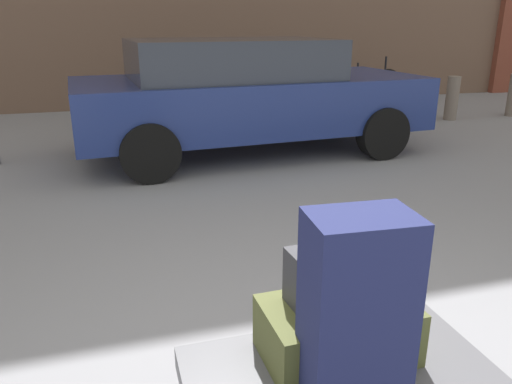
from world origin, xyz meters
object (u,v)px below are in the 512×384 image
(parked_car, at_px, (246,94))
(bollard_kerb_mid, at_px, (395,101))
(bicycle_leaning, at_px, (365,88))
(duffel_bag_charcoal_topmost_pile, at_px, (340,280))
(suitcase_navy_rear_left, at_px, (356,315))
(bollard_kerb_near, at_px, (305,105))
(suitcase_olive_front_right, at_px, (337,330))
(bollard_kerb_far, at_px, (452,98))

(parked_car, height_order, bollard_kerb_mid, parked_car)
(parked_car, height_order, bicycle_leaning, parked_car)
(duffel_bag_charcoal_topmost_pile, distance_m, bicycle_leaning, 8.53)
(suitcase_navy_rear_left, distance_m, bollard_kerb_near, 6.44)
(suitcase_olive_front_right, bearing_deg, duffel_bag_charcoal_topmost_pile, -91.59)
(suitcase_olive_front_right, bearing_deg, parked_car, 77.56)
(parked_car, relative_size, bollard_kerb_near, 5.96)
(duffel_bag_charcoal_topmost_pile, relative_size, bicycle_leaning, 0.21)
(bicycle_leaning, xyz_separation_m, bollard_kerb_near, (-1.95, -1.68, -0.00))
(bollard_kerb_far, bearing_deg, bollard_kerb_mid, 180.00)
(duffel_bag_charcoal_topmost_pile, xyz_separation_m, bicycle_leaning, (4.11, 7.46, -0.31))
(parked_car, bearing_deg, bollard_kerb_far, 16.90)
(duffel_bag_charcoal_topmost_pile, relative_size, parked_car, 0.08)
(duffel_bag_charcoal_topmost_pile, height_order, bollard_kerb_near, duffel_bag_charcoal_topmost_pile)
(suitcase_olive_front_right, bearing_deg, bollard_kerb_near, 67.89)
(parked_car, distance_m, bollard_kerb_near, 1.81)
(suitcase_navy_rear_left, bearing_deg, bollard_kerb_near, 73.57)
(bollard_kerb_near, distance_m, bollard_kerb_mid, 1.59)
(suitcase_olive_front_right, distance_m, bollard_kerb_mid, 6.89)
(bollard_kerb_mid, bearing_deg, bollard_kerb_near, 180.00)
(parked_car, xyz_separation_m, bollard_kerb_mid, (2.88, 1.21, -0.39))
(suitcase_navy_rear_left, relative_size, bollard_kerb_near, 0.97)
(suitcase_olive_front_right, bearing_deg, bicycle_leaning, 59.57)
(suitcase_olive_front_right, distance_m, duffel_bag_charcoal_topmost_pile, 0.23)
(bollard_kerb_mid, bearing_deg, parked_car, -157.17)
(suitcase_navy_rear_left, height_order, bollard_kerb_near, suitcase_navy_rear_left)
(duffel_bag_charcoal_topmost_pile, bearing_deg, suitcase_olive_front_right, 85.46)
(suitcase_olive_front_right, distance_m, bollard_kerb_near, 6.17)
(suitcase_navy_rear_left, relative_size, duffel_bag_charcoal_topmost_pile, 1.93)
(bicycle_leaning, height_order, bollard_kerb_near, bicycle_leaning)
(bollard_kerb_far, bearing_deg, bicycle_leaning, 114.18)
(parked_car, bearing_deg, bollard_kerb_mid, 22.83)
(suitcase_olive_front_right, height_order, bollard_kerb_mid, bollard_kerb_mid)
(duffel_bag_charcoal_topmost_pile, xyz_separation_m, bollard_kerb_far, (4.87, 5.78, -0.31))
(bollard_kerb_near, bearing_deg, duffel_bag_charcoal_topmost_pile, -110.52)
(suitcase_navy_rear_left, xyz_separation_m, bollard_kerb_near, (2.23, 6.04, -0.33))
(suitcase_olive_front_right, distance_m, suitcase_navy_rear_left, 0.36)
(bicycle_leaning, bearing_deg, bollard_kerb_far, -65.82)
(duffel_bag_charcoal_topmost_pile, xyz_separation_m, bollard_kerb_near, (2.16, 5.78, -0.31))
(suitcase_olive_front_right, height_order, suitcase_navy_rear_left, suitcase_navy_rear_left)
(bollard_kerb_near, relative_size, bollard_kerb_mid, 1.00)
(bollard_kerb_far, bearing_deg, duffel_bag_charcoal_topmost_pile, -130.10)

